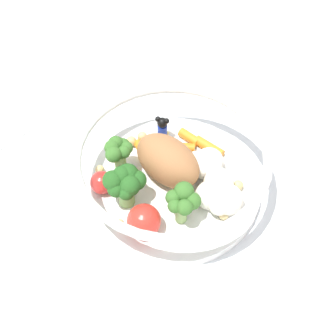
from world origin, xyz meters
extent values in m
plane|color=white|center=(0.00, 0.00, 0.00)|extent=(2.40, 2.40, 0.00)
cylinder|color=white|center=(0.01, 0.00, 0.01)|extent=(0.19, 0.19, 0.01)
torus|color=white|center=(0.01, 0.00, 0.06)|extent=(0.20, 0.20, 0.01)
ellipsoid|color=#9E663D|center=(0.02, 0.01, 0.04)|extent=(0.08, 0.09, 0.05)
cylinder|color=#7FAD5B|center=(-0.03, 0.04, 0.02)|extent=(0.02, 0.02, 0.02)
sphere|color=#23561E|center=(-0.02, 0.04, 0.05)|extent=(0.02, 0.02, 0.02)
sphere|color=#23561E|center=(-0.02, 0.04, 0.05)|extent=(0.02, 0.02, 0.02)
sphere|color=#23561E|center=(-0.03, 0.05, 0.05)|extent=(0.02, 0.02, 0.02)
sphere|color=#23561E|center=(-0.03, 0.04, 0.04)|extent=(0.02, 0.02, 0.02)
sphere|color=#23561E|center=(-0.03, 0.03, 0.04)|extent=(0.02, 0.02, 0.02)
sphere|color=#23561E|center=(-0.03, 0.03, 0.05)|extent=(0.02, 0.02, 0.02)
sphere|color=#23561E|center=(-0.02, 0.03, 0.04)|extent=(0.02, 0.02, 0.02)
cylinder|color=#8EB766|center=(-0.03, -0.02, 0.02)|extent=(0.01, 0.01, 0.02)
sphere|color=#386B28|center=(-0.02, -0.02, 0.05)|extent=(0.02, 0.02, 0.02)
sphere|color=#386B28|center=(-0.03, -0.01, 0.04)|extent=(0.02, 0.02, 0.02)
sphere|color=#386B28|center=(-0.03, -0.02, 0.04)|extent=(0.01, 0.01, 0.01)
sphere|color=#386B28|center=(-0.03, -0.03, 0.04)|extent=(0.02, 0.02, 0.02)
sphere|color=#386B28|center=(-0.02, -0.03, 0.04)|extent=(0.02, 0.02, 0.02)
cylinder|color=#7FAD5B|center=(0.01, 0.06, 0.02)|extent=(0.01, 0.01, 0.02)
sphere|color=#386B28|center=(0.02, 0.06, 0.04)|extent=(0.02, 0.02, 0.02)
sphere|color=#386B28|center=(0.02, 0.06, 0.05)|extent=(0.02, 0.02, 0.02)
sphere|color=#386B28|center=(0.01, 0.06, 0.05)|extent=(0.02, 0.02, 0.02)
sphere|color=#386B28|center=(0.00, 0.06, 0.05)|extent=(0.02, 0.02, 0.02)
sphere|color=#386B28|center=(0.01, 0.05, 0.05)|extent=(0.01, 0.01, 0.01)
sphere|color=#386B28|center=(0.01, 0.05, 0.05)|extent=(0.01, 0.01, 0.01)
sphere|color=silver|center=(0.01, -0.05, 0.03)|extent=(0.03, 0.03, 0.03)
sphere|color=silver|center=(0.00, -0.04, 0.02)|extent=(0.03, 0.03, 0.03)
sphere|color=silver|center=(0.00, -0.05, 0.03)|extent=(0.02, 0.02, 0.02)
sphere|color=silver|center=(-0.01, -0.06, 0.03)|extent=(0.02, 0.02, 0.02)
sphere|color=silver|center=(0.00, -0.06, 0.03)|extent=(0.03, 0.03, 0.03)
sphere|color=white|center=(0.04, -0.03, 0.03)|extent=(0.03, 0.03, 0.03)
sphere|color=white|center=(0.04, -0.02, 0.02)|extent=(0.02, 0.02, 0.02)
sphere|color=white|center=(0.03, -0.03, 0.03)|extent=(0.03, 0.03, 0.03)
sphere|color=white|center=(0.03, -0.04, 0.03)|extent=(0.02, 0.02, 0.02)
sphere|color=white|center=(0.04, -0.03, 0.03)|extent=(0.03, 0.03, 0.03)
cube|color=yellow|center=(0.07, 0.03, 0.01)|extent=(0.01, 0.01, 0.00)
cylinder|color=#1933B2|center=(0.07, 0.03, 0.02)|extent=(0.01, 0.01, 0.02)
sphere|color=black|center=(0.07, 0.03, 0.04)|extent=(0.01, 0.01, 0.01)
sphere|color=black|center=(0.07, 0.03, 0.04)|extent=(0.01, 0.01, 0.01)
sphere|color=black|center=(0.07, 0.04, 0.04)|extent=(0.01, 0.01, 0.01)
cylinder|color=orange|center=(0.07, -0.03, 0.02)|extent=(0.02, 0.04, 0.01)
cylinder|color=orange|center=(0.04, 0.04, 0.02)|extent=(0.03, 0.02, 0.01)
cylinder|color=orange|center=(0.08, 0.00, 0.02)|extent=(0.02, 0.03, 0.01)
cylinder|color=orange|center=(0.06, 0.00, 0.02)|extent=(0.01, 0.02, 0.01)
sphere|color=red|center=(-0.02, 0.07, 0.02)|extent=(0.02, 0.02, 0.02)
sphere|color=red|center=(-0.05, 0.01, 0.03)|extent=(0.03, 0.03, 0.03)
sphere|color=tan|center=(0.05, 0.02, 0.02)|extent=(0.01, 0.01, 0.01)
sphere|color=tan|center=(0.03, -0.07, 0.02)|extent=(0.01, 0.01, 0.01)
sphere|color=#D1B775|center=(0.03, 0.07, 0.02)|extent=(0.01, 0.01, 0.01)
sphere|color=#D1B775|center=(0.06, 0.05, 0.02)|extent=(0.01, 0.01, 0.01)
sphere|color=#D1B775|center=(-0.01, -0.06, 0.02)|extent=(0.01, 0.01, 0.01)
sphere|color=tan|center=(-0.03, 0.01, 0.02)|extent=(0.01, 0.01, 0.01)
sphere|color=#D1B775|center=(0.00, 0.08, 0.02)|extent=(0.01, 0.01, 0.01)
sphere|color=#D1B775|center=(-0.06, 0.03, 0.02)|extent=(0.01, 0.01, 0.01)
sphere|color=tan|center=(0.05, 0.01, 0.02)|extent=(0.01, 0.01, 0.01)
sphere|color=tan|center=(0.05, 0.06, 0.02)|extent=(0.01, 0.01, 0.01)
sphere|color=#D1B775|center=(0.04, 0.07, 0.02)|extent=(0.01, 0.01, 0.01)
camera|label=1|loc=(-0.28, -0.09, 0.43)|focal=51.75mm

